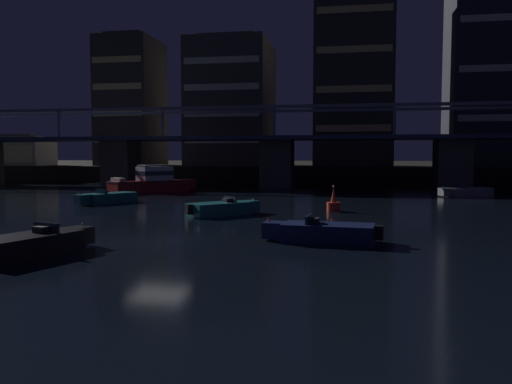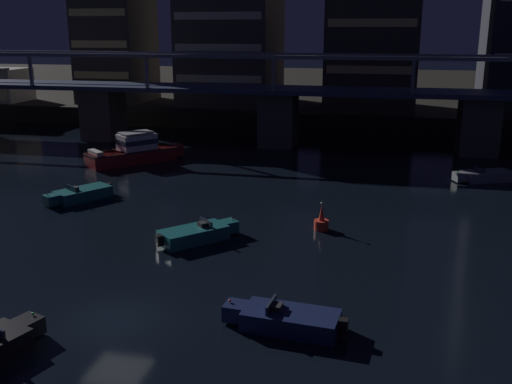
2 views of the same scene
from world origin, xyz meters
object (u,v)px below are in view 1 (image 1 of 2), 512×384
cabin_cruiser_near_left (152,182)px  speedboat_near_right (108,198)px  tower_east_tall (492,49)px  tower_west_tall (232,104)px  speedboat_far_left (323,232)px  channel_buoy (333,204)px  tower_west_low (131,102)px  speedboat_mid_center (33,244)px  river_bridge (277,153)px  speedboat_near_center (467,192)px  waterfront_pavilion (11,151)px  tower_central (353,75)px  speedboat_mid_left (222,208)px

cabin_cruiser_near_left → speedboat_near_right: bearing=-84.8°
tower_east_tall → tower_west_tall: bearing=-179.6°
speedboat_far_left → channel_buoy: channel_buoy is taller
tower_west_low → speedboat_mid_center: (21.63, -58.94, -11.60)m
river_bridge → speedboat_near_center: (18.96, -11.12, -3.61)m
waterfront_pavilion → speedboat_near_center: size_ratio=2.45×
speedboat_near_center → speedboat_mid_center: (-22.38, -32.20, 0.00)m
tower_east_tall → speedboat_far_left: tower_east_tall is taller
speedboat_far_left → channel_buoy: 12.62m
river_bridge → cabin_cruiser_near_left: (-11.41, -10.81, -2.97)m
tower_central → cabin_cruiser_near_left: 35.67m
tower_east_tall → waterfront_pavilion: size_ratio=2.67×
river_bridge → tower_west_low: tower_west_low is taller
speedboat_near_right → speedboat_mid_left: bearing=-30.1°
river_bridge → tower_central: 20.63m
speedboat_near_center → speedboat_far_left: size_ratio=0.97×
tower_west_low → speedboat_near_right: (14.75, -38.67, -11.60)m
speedboat_mid_center → channel_buoy: bearing=58.4°
tower_west_low → speedboat_near_center: (44.01, -26.74, -11.60)m
waterfront_pavilion → speedboat_near_right: bearing=-46.5°
speedboat_near_center → speedboat_mid_center: bearing=-124.8°
tower_west_low → speedboat_mid_left: bearing=-60.4°
tower_central → speedboat_far_left: 55.40m
channel_buoy → tower_west_tall: bearing=111.3°
tower_central → waterfront_pavilion: 53.45m
waterfront_pavilion → speedboat_mid_left: 60.33m
tower_east_tall → speedboat_near_center: tower_east_tall is taller
tower_east_tall → cabin_cruiser_near_left: bearing=-144.4°
tower_east_tall → speedboat_far_left: bearing=-110.3°
tower_west_tall → tower_east_tall: tower_east_tall is taller
tower_central → speedboat_far_left: size_ratio=5.02×
speedboat_mid_left → speedboat_far_left: same height
tower_east_tall → speedboat_near_center: (-8.91, -28.39, -18.16)m
speedboat_near_center → tower_west_low: bearing=148.7°
speedboat_near_center → waterfront_pavilion: bearing=159.7°
tower_east_tall → waterfront_pavilion: 72.88m
tower_central → speedboat_near_right: (-19.14, -37.99, -14.75)m
tower_west_low → tower_central: 34.05m
tower_west_tall → speedboat_far_left: tower_west_tall is taller
speedboat_mid_left → tower_central: bearing=79.3°
waterfront_pavilion → channel_buoy: 63.37m
river_bridge → channel_buoy: 27.08m
tower_central → speedboat_mid_center: 61.33m
tower_west_low → speedboat_far_left: size_ratio=3.81×
river_bridge → tower_east_tall: bearing=31.8°
tower_central → speedboat_mid_left: 47.36m
tower_west_tall → waterfront_pavilion: 35.20m
tower_central → speedboat_mid_center: bearing=-101.9°
tower_central → speedboat_near_center: tower_central is taller
channel_buoy → waterfront_pavilion: bearing=143.4°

